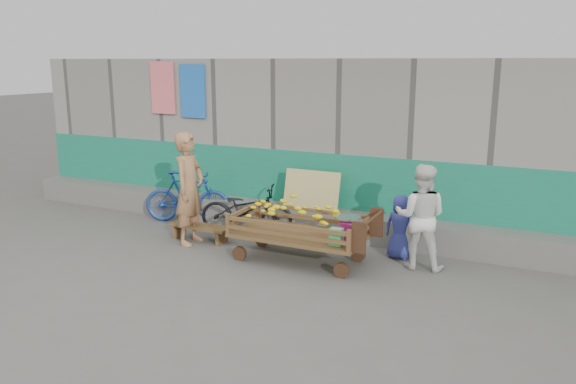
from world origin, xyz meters
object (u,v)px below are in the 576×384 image
at_px(bench, 200,229).
at_px(vendor_man, 189,189).
at_px(woman, 421,217).
at_px(bicycle_dark, 247,209).
at_px(bicycle_blue, 187,197).
at_px(child, 400,227).
at_px(banana_cart, 297,221).

bearing_deg(bench, vendor_man, -108.11).
bearing_deg(woman, bench, -1.00).
height_order(vendor_man, bicycle_dark, vendor_man).
height_order(bench, vendor_man, vendor_man).
height_order(bench, bicycle_dark, bicycle_dark).
relative_size(bicycle_dark, bicycle_blue, 1.01).
relative_size(bench, bicycle_dark, 0.66).
xyz_separation_m(woman, child, (-0.36, 0.27, -0.28)).
height_order(child, bicycle_dark, child).
bearing_deg(bench, woman, 5.14).
xyz_separation_m(bench, bicycle_blue, (-0.83, 0.83, 0.29)).
bearing_deg(banana_cart, bicycle_blue, 159.31).
height_order(bicycle_dark, bicycle_blue, bicycle_blue).
distance_m(banana_cart, bicycle_blue, 2.90).
relative_size(woman, child, 1.56).
distance_m(bench, bicycle_blue, 1.21).
distance_m(banana_cart, vendor_man, 1.96).
distance_m(banana_cart, bicycle_dark, 1.66).
relative_size(child, bicycle_dark, 0.61).
height_order(vendor_man, bicycle_blue, vendor_man).
distance_m(bicycle_dark, bicycle_blue, 1.34).
relative_size(banana_cart, bicycle_dark, 1.33).
height_order(bench, child, child).
height_order(woman, bicycle_dark, woman).
height_order(banana_cart, bench, banana_cart).
relative_size(bench, child, 1.08).
relative_size(vendor_man, child, 1.87).
distance_m(vendor_man, child, 3.43).
bearing_deg(banana_cart, bench, 174.15).
bearing_deg(bicycle_dark, banana_cart, -139.63).
distance_m(banana_cart, woman, 1.81).
distance_m(vendor_man, bicycle_blue, 1.34).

